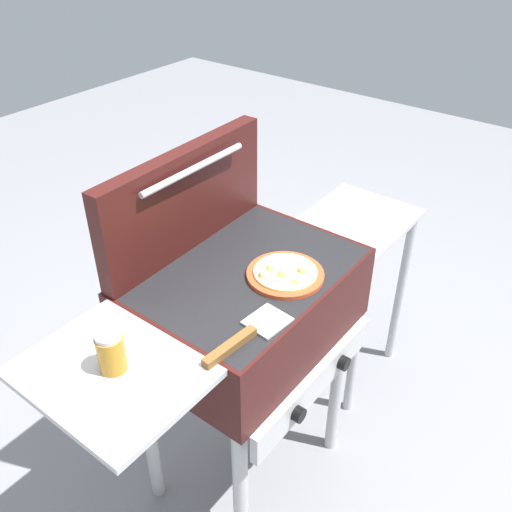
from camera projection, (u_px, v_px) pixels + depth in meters
ground_plane at (248, 467)px, 2.06m from camera, size 8.00×8.00×0.00m
grill at (244, 313)px, 1.62m from camera, size 0.96×0.53×0.90m
grill_lid_open at (185, 200)px, 1.57m from camera, size 0.63×0.09×0.30m
pizza_cheese at (285, 274)px, 1.52m from camera, size 0.21×0.21×0.03m
sauce_jar at (111, 351)px, 1.21m from camera, size 0.06×0.06×0.10m
spatula at (246, 336)px, 1.32m from camera, size 0.26×0.10×0.02m
prep_table at (350, 266)px, 2.18m from camera, size 0.44×0.36×0.76m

